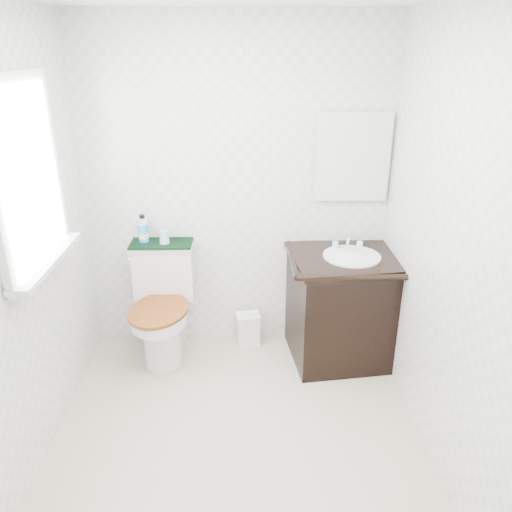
{
  "coord_description": "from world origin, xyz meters",
  "views": [
    {
      "loc": [
        0.06,
        -2.29,
        2.16
      ],
      "look_at": [
        0.13,
        0.75,
        0.89
      ],
      "focal_mm": 35.0,
      "sensor_mm": 36.0,
      "label": 1
    }
  ],
  "objects_px": {
    "vanity": "(343,304)",
    "trash_bin": "(248,329)",
    "cup": "(164,237)",
    "toilet": "(164,310)",
    "mouthwash_bottle": "(143,229)"
  },
  "relations": [
    {
      "from": "trash_bin",
      "to": "mouthwash_bottle",
      "type": "distance_m",
      "value": 1.11
    },
    {
      "from": "vanity",
      "to": "cup",
      "type": "relative_size",
      "value": 10.12
    },
    {
      "from": "trash_bin",
      "to": "cup",
      "type": "bearing_deg",
      "value": 179.7
    },
    {
      "from": "vanity",
      "to": "trash_bin",
      "type": "relative_size",
      "value": 3.55
    },
    {
      "from": "mouthwash_bottle",
      "to": "cup",
      "type": "distance_m",
      "value": 0.16
    },
    {
      "from": "trash_bin",
      "to": "mouthwash_bottle",
      "type": "relative_size",
      "value": 1.27
    },
    {
      "from": "mouthwash_bottle",
      "to": "cup",
      "type": "bearing_deg",
      "value": -13.52
    },
    {
      "from": "vanity",
      "to": "cup",
      "type": "distance_m",
      "value": 1.38
    },
    {
      "from": "toilet",
      "to": "cup",
      "type": "xyz_separation_m",
      "value": [
        0.03,
        0.11,
        0.54
      ]
    },
    {
      "from": "trash_bin",
      "to": "mouthwash_bottle",
      "type": "xyz_separation_m",
      "value": [
        -0.75,
        0.04,
        0.82
      ]
    },
    {
      "from": "trash_bin",
      "to": "toilet",
      "type": "bearing_deg",
      "value": -170.35
    },
    {
      "from": "vanity",
      "to": "cup",
      "type": "bearing_deg",
      "value": 172.41
    },
    {
      "from": "toilet",
      "to": "vanity",
      "type": "bearing_deg",
      "value": -2.71
    },
    {
      "from": "toilet",
      "to": "trash_bin",
      "type": "height_order",
      "value": "toilet"
    },
    {
      "from": "toilet",
      "to": "vanity",
      "type": "relative_size",
      "value": 0.91
    }
  ]
}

